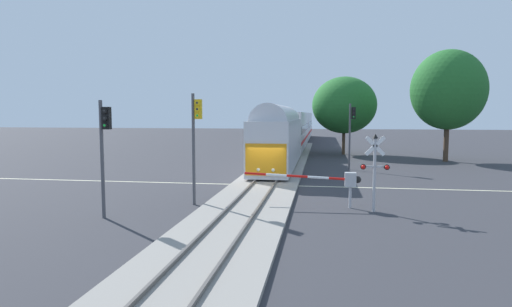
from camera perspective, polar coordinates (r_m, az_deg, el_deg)
The scene contains 11 objects.
ground_plane at distance 28.70m, azimuth 1.25°, elevation -4.21°, with size 220.00×220.00×0.00m, color #333338.
road_centre_stripe at distance 28.70m, azimuth 1.25°, elevation -4.20°, with size 44.00×0.20×0.01m.
railway_track at distance 28.69m, azimuth 1.25°, elevation -4.02°, with size 4.40×80.00×0.32m.
commuter_train at distance 58.86m, azimuth 5.14°, elevation 3.29°, with size 3.04×64.78×5.16m.
crossing_gate_near at distance 22.06m, azimuth 10.67°, elevation -3.45°, with size 5.93×0.40×1.80m.
crossing_signal_mast at distance 21.37m, azimuth 15.45°, elevation -1.40°, with size 1.36×0.44×3.78m.
traffic_signal_far_side at distance 37.16m, azimuth 12.53°, elevation 3.63°, with size 0.53×0.38×5.60m.
traffic_signal_median at distance 22.30m, azimuth -7.99°, elevation 2.98°, with size 0.53×0.38×5.76m.
traffic_signal_near_left at distance 20.42m, azimuth -19.47°, elevation 1.75°, with size 0.53×0.38×5.33m.
elm_centre_background at distance 51.15m, azimuth 11.61°, elevation 6.29°, with size 7.39×7.39×9.02m.
maple_right_background at distance 46.75m, azimuth 24.10°, elevation 7.69°, with size 7.16×7.16×11.01m.
Camera 1 is at (3.67, -28.07, 4.72)m, focal length 30.21 mm.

